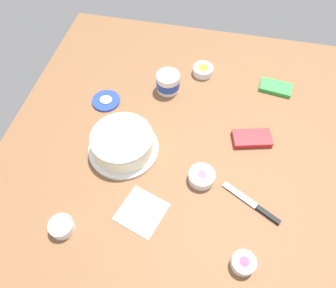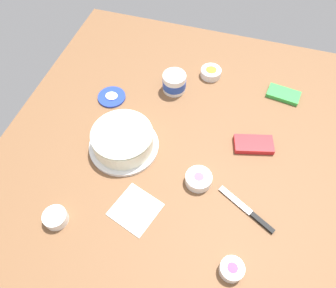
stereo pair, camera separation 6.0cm
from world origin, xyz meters
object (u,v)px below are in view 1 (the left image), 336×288
object	(u,v)px
frosting_tub_lid	(106,101)
candy_box_lower	(252,138)
sprinkle_bowl_pink	(202,176)
paper_napkin	(142,212)
spreading_knife	(256,206)
sprinkle_bowl_yellow	(203,70)
sprinkle_bowl_orange	(61,226)
candy_box_upper	(276,87)
sprinkle_bowl_rainbow	(243,263)
frosting_tub	(168,82)
frosted_cake	(122,143)

from	to	relation	value
frosting_tub_lid	candy_box_lower	distance (m)	0.65
sprinkle_bowl_pink	paper_napkin	size ratio (longest dim) A/B	0.66
spreading_knife	sprinkle_bowl_yellow	world-z (taller)	sprinkle_bowl_yellow
sprinkle_bowl_yellow	paper_napkin	size ratio (longest dim) A/B	0.63
sprinkle_bowl_orange	candy_box_upper	size ratio (longest dim) A/B	0.59
sprinkle_bowl_rainbow	sprinkle_bowl_pink	distance (m)	0.33
frosting_tub_lid	paper_napkin	distance (m)	0.55
sprinkle_bowl_yellow	sprinkle_bowl_rainbow	size ratio (longest dim) A/B	1.23
frosting_tub	spreading_knife	distance (m)	0.66
frosting_tub_lid	frosting_tub	bearing A→B (deg)	27.39
sprinkle_bowl_rainbow	paper_napkin	distance (m)	0.38
frosting_tub	paper_napkin	distance (m)	0.61
frosting_tub_lid	sprinkle_bowl_orange	world-z (taller)	sprinkle_bowl_orange
sprinkle_bowl_orange	candy_box_upper	world-z (taller)	sprinkle_bowl_orange
frosting_tub_lid	candy_box_upper	size ratio (longest dim) A/B	0.87
frosting_tub	sprinkle_bowl_yellow	size ratio (longest dim) A/B	1.11
sprinkle_bowl_orange	paper_napkin	world-z (taller)	sprinkle_bowl_orange
frosted_cake	candy_box_lower	size ratio (longest dim) A/B	1.81
sprinkle_bowl_rainbow	paper_napkin	world-z (taller)	sprinkle_bowl_rainbow
sprinkle_bowl_orange	sprinkle_bowl_yellow	xyz separation A→B (m)	(0.36, 0.85, -0.00)
frosting_tub	candy_box_lower	size ratio (longest dim) A/B	0.69
frosting_tub	sprinkle_bowl_pink	world-z (taller)	frosting_tub
candy_box_lower	paper_napkin	world-z (taller)	candy_box_lower
frosting_tub_lid	candy_box_upper	distance (m)	0.77
frosting_tub_lid	sprinkle_bowl_rainbow	size ratio (longest dim) A/B	1.59
candy_box_upper	paper_napkin	xyz separation A→B (m)	(-0.45, -0.71, -0.01)
sprinkle_bowl_yellow	candy_box_lower	size ratio (longest dim) A/B	0.62
sprinkle_bowl_pink	candy_box_lower	size ratio (longest dim) A/B	0.64
sprinkle_bowl_pink	candy_box_upper	xyz separation A→B (m)	(0.26, 0.53, -0.01)
candy_box_lower	frosting_tub_lid	bearing A→B (deg)	158.65
frosting_tub	candy_box_lower	distance (m)	0.45
frosted_cake	frosting_tub	size ratio (longest dim) A/B	2.64
frosting_tub	sprinkle_bowl_pink	size ratio (longest dim) A/B	1.07
sprinkle_bowl_yellow	sprinkle_bowl_rainbow	xyz separation A→B (m)	(0.25, -0.85, 0.00)
sprinkle_bowl_orange	candy_box_lower	xyz separation A→B (m)	(0.61, 0.51, -0.01)
frosted_cake	paper_napkin	bearing A→B (deg)	-60.51
sprinkle_bowl_yellow	paper_napkin	xyz separation A→B (m)	(-0.11, -0.74, -0.02)
frosting_tub_lid	candy_box_upper	world-z (taller)	candy_box_upper
sprinkle_bowl_yellow	sprinkle_bowl_pink	size ratio (longest dim) A/B	0.96
frosted_cake	frosting_tub	xyz separation A→B (m)	(0.10, 0.36, -0.00)
spreading_knife	sprinkle_bowl_yellow	size ratio (longest dim) A/B	2.28
paper_napkin	candy_box_lower	bearing A→B (deg)	47.54
sprinkle_bowl_pink	candy_box_upper	size ratio (longest dim) A/B	0.70
sprinkle_bowl_yellow	candy_box_upper	world-z (taller)	sprinkle_bowl_yellow
frosted_cake	sprinkle_bowl_rainbow	world-z (taller)	frosted_cake
frosted_cake	sprinkle_bowl_pink	world-z (taller)	frosted_cake
spreading_knife	candy_box_lower	size ratio (longest dim) A/B	1.41
frosting_tub_lid	sprinkle_bowl_yellow	world-z (taller)	sprinkle_bowl_yellow
sprinkle_bowl_rainbow	candy_box_upper	size ratio (longest dim) A/B	0.55
sprinkle_bowl_yellow	candy_box_upper	bearing A→B (deg)	-5.41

